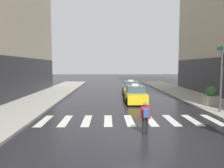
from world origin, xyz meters
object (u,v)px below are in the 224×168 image
object	(u,v)px
traffic_light_pole	(223,69)
pedestrian_with_backpack	(145,116)
taxi_lead	(135,95)
planter_near_corner	(211,97)
taxi_second	(131,88)

from	to	relation	value
traffic_light_pole	pedestrian_with_backpack	distance (m)	8.01
traffic_light_pole	taxi_lead	world-z (taller)	traffic_light_pole
planter_near_corner	taxi_lead	bearing A→B (deg)	159.85
planter_near_corner	pedestrian_with_backpack	bearing A→B (deg)	-134.50
taxi_lead	planter_near_corner	bearing A→B (deg)	-20.15
taxi_lead	planter_near_corner	size ratio (longest dim) A/B	2.84
taxi_lead	taxi_second	xyz separation A→B (m)	(0.26, 5.68, 0.00)
traffic_light_pole	planter_near_corner	xyz separation A→B (m)	(0.63, 2.70, -2.38)
taxi_second	pedestrian_with_backpack	xyz separation A→B (m)	(-0.98, -15.03, 0.25)
taxi_second	pedestrian_with_backpack	distance (m)	15.06
pedestrian_with_backpack	planter_near_corner	world-z (taller)	planter_near_corner
traffic_light_pole	pedestrian_with_backpack	xyz separation A→B (m)	(-6.31, -4.36, -2.29)
taxi_lead	planter_near_corner	xyz separation A→B (m)	(6.22, -2.28, 0.15)
taxi_lead	taxi_second	size ratio (longest dim) A/B	0.99
taxi_lead	pedestrian_with_backpack	size ratio (longest dim) A/B	2.75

